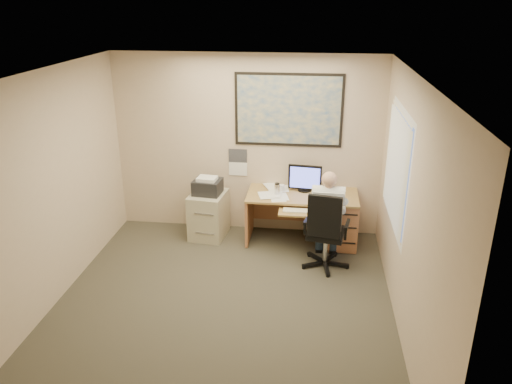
# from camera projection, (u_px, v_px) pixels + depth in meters

# --- Properties ---
(room_shell) EXTENTS (4.00, 4.50, 2.70)m
(room_shell) POSITION_uv_depth(u_px,v_px,m) (219.00, 203.00, 5.37)
(room_shell) COLOR #3A362C
(room_shell) RESTS_ON ground
(desk) EXTENTS (1.60, 0.97, 1.14)m
(desk) POSITION_uv_depth(u_px,v_px,m) (325.00, 214.00, 7.32)
(desk) COLOR #A48246
(desk) RESTS_ON ground
(world_map) EXTENTS (1.56, 0.03, 1.06)m
(world_map) POSITION_uv_depth(u_px,v_px,m) (289.00, 110.00, 7.16)
(world_map) COLOR #1E4C93
(world_map) RESTS_ON room_shell
(wall_calendar) EXTENTS (0.28, 0.01, 0.42)m
(wall_calendar) POSITION_uv_depth(u_px,v_px,m) (238.00, 162.00, 7.55)
(wall_calendar) COLOR white
(wall_calendar) RESTS_ON room_shell
(window_blinds) EXTENTS (0.06, 1.40, 1.30)m
(window_blinds) POSITION_uv_depth(u_px,v_px,m) (397.00, 169.00, 5.82)
(window_blinds) COLOR white
(window_blinds) RESTS_ON room_shell
(filing_cabinet) EXTENTS (0.56, 0.65, 0.96)m
(filing_cabinet) POSITION_uv_depth(u_px,v_px,m) (208.00, 211.00, 7.52)
(filing_cabinet) COLOR #B3AD90
(filing_cabinet) RESTS_ON ground
(office_chair) EXTENTS (0.77, 0.77, 1.11)m
(office_chair) POSITION_uv_depth(u_px,v_px,m) (326.00, 246.00, 6.66)
(office_chair) COLOR black
(office_chair) RESTS_ON ground
(person) EXTENTS (0.59, 0.80, 1.34)m
(person) POSITION_uv_depth(u_px,v_px,m) (327.00, 220.00, 6.61)
(person) COLOR silver
(person) RESTS_ON office_chair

